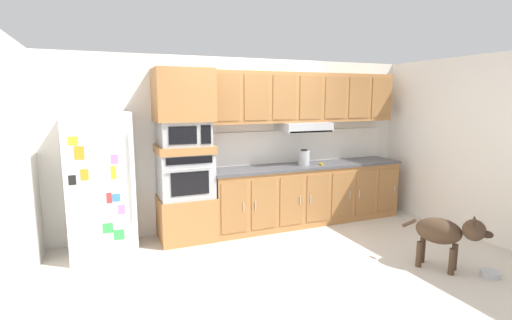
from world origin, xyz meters
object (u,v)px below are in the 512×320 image
object	(u,v)px
built_in_oven	(185,175)
dog	(446,233)
refrigerator	(101,184)
electric_kettle	(304,158)
dog_food_bowl	(490,273)
microwave	(184,133)
screwdriver	(322,164)

from	to	relation	value
built_in_oven	dog	bearing A→B (deg)	-40.12
refrigerator	electric_kettle	world-z (taller)	refrigerator
dog_food_bowl	built_in_oven	bearing A→B (deg)	139.62
refrigerator	dog_food_bowl	size ratio (longest dim) A/B	8.80
microwave	electric_kettle	xyz separation A→B (m)	(1.80, -0.05, -0.43)
dog	screwdriver	bearing A→B (deg)	160.64
electric_kettle	dog_food_bowl	world-z (taller)	electric_kettle
refrigerator	electric_kettle	distance (m)	2.86
screwdriver	electric_kettle	distance (m)	0.29
screwdriver	dog	world-z (taller)	screwdriver
electric_kettle	microwave	bearing A→B (deg)	178.49
refrigerator	screwdriver	distance (m)	3.12
dog	built_in_oven	bearing A→B (deg)	-161.20
dog	electric_kettle	bearing A→B (deg)	167.13
built_in_oven	refrigerator	bearing A→B (deg)	-176.34
screwdriver	dog_food_bowl	distance (m)	2.55
electric_kettle	dog_food_bowl	distance (m)	2.74
microwave	electric_kettle	world-z (taller)	microwave
screwdriver	refrigerator	bearing A→B (deg)	178.92
built_in_oven	screwdriver	world-z (taller)	built_in_oven
built_in_oven	microwave	bearing A→B (deg)	-0.77
microwave	dog_food_bowl	xyz separation A→B (m)	(2.81, -2.39, -1.43)
built_in_oven	microwave	size ratio (longest dim) A/B	1.09
microwave	screwdriver	world-z (taller)	microwave
built_in_oven	dog_food_bowl	bearing A→B (deg)	-40.38
built_in_oven	dog_food_bowl	distance (m)	3.79
electric_kettle	dog	world-z (taller)	electric_kettle
dog_food_bowl	refrigerator	bearing A→B (deg)	149.03
microwave	dog	distance (m)	3.38
refrigerator	microwave	distance (m)	1.21
microwave	dog	world-z (taller)	microwave
refrigerator	built_in_oven	bearing A→B (deg)	3.66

